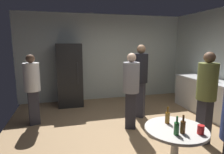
# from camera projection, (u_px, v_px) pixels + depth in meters

# --- Properties ---
(ground_plane) EXTENTS (5.20, 5.20, 0.10)m
(ground_plane) POSITION_uv_depth(u_px,v_px,m) (132.00, 136.00, 3.85)
(ground_plane) COLOR #9E7C56
(wall_back) EXTENTS (5.32, 0.06, 2.70)m
(wall_back) POSITION_uv_depth(u_px,v_px,m) (104.00, 58.00, 6.10)
(wall_back) COLOR beige
(wall_back) RESTS_ON ground_plane
(refrigerator) EXTENTS (0.70, 0.68, 1.80)m
(refrigerator) POSITION_uv_depth(u_px,v_px,m) (70.00, 75.00, 5.49)
(refrigerator) COLOR black
(refrigerator) RESTS_ON ground_plane
(kitchen_counter) EXTENTS (0.64, 2.12, 0.90)m
(kitchen_counter) POSITION_uv_depth(u_px,v_px,m) (209.00, 97.00, 4.84)
(kitchen_counter) COLOR beige
(kitchen_counter) RESTS_ON ground_plane
(kettle) EXTENTS (0.24, 0.17, 0.18)m
(kettle) POSITION_uv_depth(u_px,v_px,m) (206.00, 76.00, 4.83)
(kettle) COLOR #B2B2B7
(kettle) RESTS_ON kitchen_counter
(wine_bottle_on_counter) EXTENTS (0.08, 0.08, 0.31)m
(wine_bottle_on_counter) POSITION_uv_depth(u_px,v_px,m) (215.00, 76.00, 4.59)
(wine_bottle_on_counter) COLOR #3F141E
(wine_bottle_on_counter) RESTS_ON kitchen_counter
(foreground_table) EXTENTS (0.80, 0.80, 0.73)m
(foreground_table) POSITION_uv_depth(u_px,v_px,m) (175.00, 136.00, 2.46)
(foreground_table) COLOR beige
(foreground_table) RESTS_ON ground_plane
(beer_bottle_amber) EXTENTS (0.06, 0.06, 0.23)m
(beer_bottle_amber) POSITION_uv_depth(u_px,v_px,m) (167.00, 117.00, 2.58)
(beer_bottle_amber) COLOR #8C5919
(beer_bottle_amber) RESTS_ON foreground_table
(beer_bottle_brown) EXTENTS (0.06, 0.06, 0.23)m
(beer_bottle_brown) POSITION_uv_depth(u_px,v_px,m) (183.00, 127.00, 2.29)
(beer_bottle_brown) COLOR #593314
(beer_bottle_brown) RESTS_ON foreground_table
(beer_bottle_green) EXTENTS (0.06, 0.06, 0.23)m
(beer_bottle_green) POSITION_uv_depth(u_px,v_px,m) (177.00, 128.00, 2.25)
(beer_bottle_green) COLOR #26662D
(beer_bottle_green) RESTS_ON foreground_table
(plastic_cup_red) EXTENTS (0.08, 0.08, 0.11)m
(plastic_cup_red) POSITION_uv_depth(u_px,v_px,m) (201.00, 130.00, 2.27)
(plastic_cup_red) COLOR red
(plastic_cup_red) RESTS_ON foreground_table
(person_in_gray_shirt) EXTENTS (0.45, 0.45, 1.61)m
(person_in_gray_shirt) POSITION_uv_depth(u_px,v_px,m) (131.00, 85.00, 3.95)
(person_in_gray_shirt) COLOR #2D2D38
(person_in_gray_shirt) RESTS_ON ground_plane
(person_in_white_shirt) EXTENTS (0.41, 0.41, 1.58)m
(person_in_white_shirt) POSITION_uv_depth(u_px,v_px,m) (32.00, 84.00, 4.15)
(person_in_white_shirt) COLOR #2D2D38
(person_in_white_shirt) RESTS_ON ground_plane
(person_in_olive_shirt) EXTENTS (0.36, 0.36, 1.67)m
(person_in_olive_shirt) POSITION_uv_depth(u_px,v_px,m) (206.00, 91.00, 3.35)
(person_in_olive_shirt) COLOR #2D2D38
(person_in_olive_shirt) RESTS_ON ground_plane
(person_in_black_shirt) EXTENTS (0.48, 0.48, 1.78)m
(person_in_black_shirt) POSITION_uv_depth(u_px,v_px,m) (141.00, 75.00, 4.56)
(person_in_black_shirt) COLOR #2D2D38
(person_in_black_shirt) RESTS_ON ground_plane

